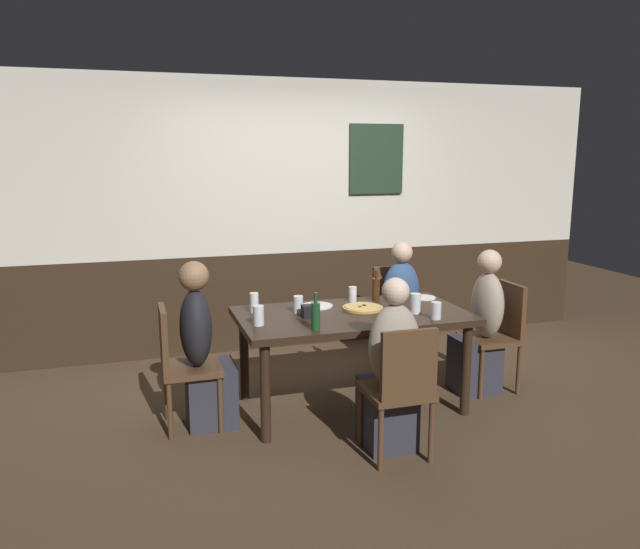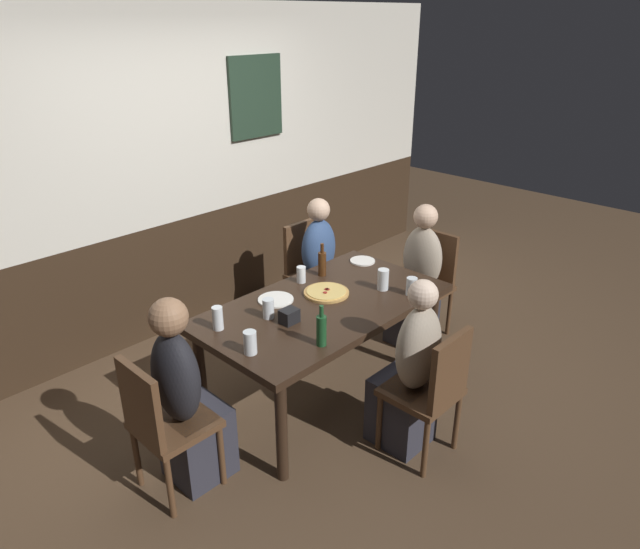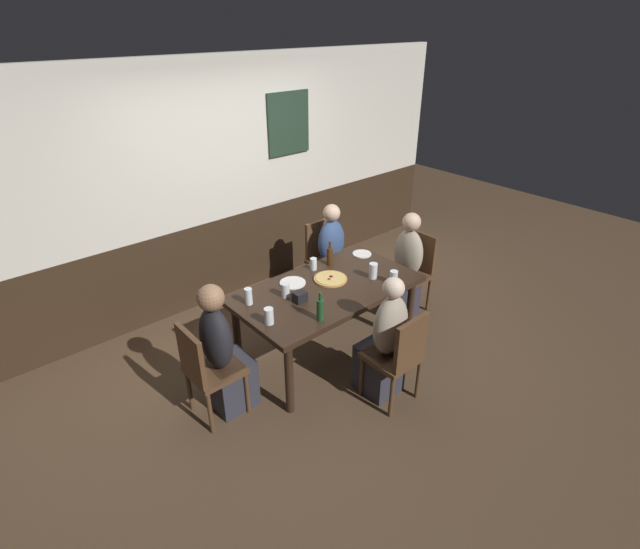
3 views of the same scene
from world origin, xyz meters
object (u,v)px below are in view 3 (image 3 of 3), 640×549
Objects in this scene: chair_mid_near at (399,354)px; pint_glass_stout at (286,291)px; pint_glass_pale at (313,264)px; plate_white_large at (293,283)px; chair_head_west at (206,367)px; beer_glass_half at (373,272)px; tumbler_water at (394,278)px; highball_clear at (249,297)px; pizza at (330,279)px; person_head_west at (224,358)px; person_head_east at (404,273)px; chair_right_far at (324,255)px; person_right_far at (334,261)px; condiment_caddy at (300,297)px; beer_bottle_green at (320,309)px; chair_head_east at (414,268)px; beer_bottle_brown at (330,256)px; tumbler_short at (269,317)px; dining_table at (327,294)px; plate_white_small at (362,254)px; person_mid_near at (384,346)px.

chair_mid_near reaches higher than pint_glass_stout.
plate_white_large is (-0.32, -0.08, -0.05)m from pint_glass_pale.
chair_mid_near is 7.39× the size of pint_glass_pale.
beer_glass_half reaches higher than chair_head_west.
tumbler_water is 0.84× the size of highball_clear.
pint_glass_pale is at bearing 86.85° from pizza.
person_head_west is 2.21m from person_head_east.
person_right_far is (-0.00, -0.16, -0.02)m from chair_right_far.
person_head_west reaches higher than condiment_caddy.
pizza is at bearing 132.85° from tumbler_water.
chair_head_west is at bearing 145.12° from chair_mid_near.
chair_head_west is at bearing -176.68° from pizza.
chair_right_far is 1.72m from beer_bottle_green.
plate_white_large is at bearing 72.09° from beer_bottle_green.
chair_head_east is (2.53, 0.00, 0.00)m from chair_head_west.
chair_head_east is at bearing -3.92° from pint_glass_stout.
person_right_far reaches higher than chair_mid_near.
tumbler_water is at bearing -74.02° from beer_bottle_brown.
plate_white_large is at bearing 13.53° from chair_head_west.
person_head_east is 1.87m from tumbler_short.
chair_right_far is 1.45m from condiment_caddy.
condiment_caddy is at bearing -152.33° from beer_bottle_brown.
pint_glass_pale is 0.46× the size of beer_bottle_green.
person_head_east is at bearing -4.35° from pint_glass_stout.
chair_head_east reaches higher than pizza.
tumbler_water is at bearing -34.18° from dining_table.
person_right_far is at bearing 43.88° from dining_table.
chair_mid_near is at bearing -122.12° from plate_white_small.
pint_glass_pale reaches higher than condiment_caddy.
person_mid_near is 0.70m from tumbler_water.
beer_bottle_brown is at bearing -136.80° from person_right_far.
person_head_east is 1.03m from pizza.
pizza is at bearing 35.03° from dining_table.
person_head_west is (-1.86, -0.72, 0.03)m from person_right_far.
person_right_far is at bearing 86.40° from plate_white_small.
chair_right_far is 0.16m from person_right_far.
chair_mid_near reaches higher than condiment_caddy.
chair_head_east is at bearing 0.00° from person_head_east.
person_head_east reaches higher than chair_head_west.
chair_right_far is at bearing 39.95° from condiment_caddy.
tumbler_short is at bearing 146.24° from beer_bottle_green.
dining_table is at bearing -135.23° from beer_bottle_brown.
person_head_west reaches higher than person_right_far.
beer_bottle_green reaches higher than chair_right_far.
person_head_west is 6.12× the size of plate_white_small.
tumbler_short is 1.15m from beer_bottle_brown.
highball_clear reaches higher than condiment_caddy.
person_mid_near reaches higher than pizza.
person_head_west is 0.49m from tumbler_short.
person_head_west is at bearing 180.00° from chair_head_east.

